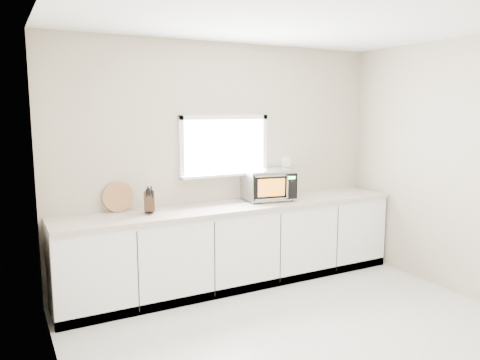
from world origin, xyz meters
TOP-DOWN VIEW (x-y plane):
  - ground at (0.00, 0.00)m, footprint 4.00×4.00m
  - back_wall at (0.00, 2.00)m, footprint 4.00×0.17m
  - cabinets at (0.00, 1.70)m, footprint 3.92×0.60m
  - countertop at (0.00, 1.69)m, footprint 3.92×0.64m
  - microwave at (0.46, 1.76)m, footprint 0.60×0.51m
  - knife_block at (-0.97, 1.73)m, footprint 0.13×0.21m
  - cutting_board at (-1.24, 1.94)m, footprint 0.31×0.07m
  - coffee_grinder at (0.45, 1.66)m, footprint 0.15×0.15m

SIDE VIEW (x-z plane):
  - ground at x=0.00m, z-range 0.00..0.00m
  - cabinets at x=0.00m, z-range 0.00..0.88m
  - countertop at x=0.00m, z-range 0.88..0.92m
  - coffee_grinder at x=0.45m, z-range 0.92..1.14m
  - knife_block at x=-0.97m, z-range 0.90..1.19m
  - cutting_board at x=-1.24m, z-range 0.92..1.23m
  - microwave at x=0.46m, z-range 0.93..1.28m
  - back_wall at x=0.00m, z-range 0.01..2.71m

